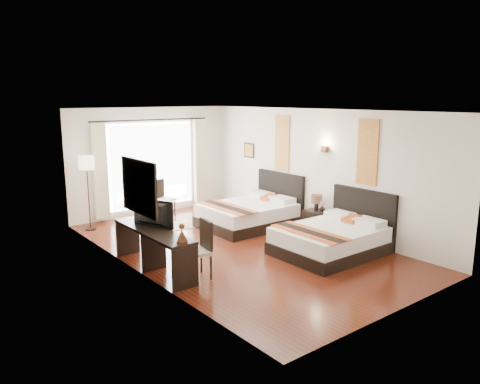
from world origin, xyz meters
TOP-DOWN VIEW (x-y plane):
  - floor at (0.00, 0.00)m, footprint 4.50×7.50m
  - ceiling at (0.00, 0.00)m, footprint 4.50×7.50m
  - wall_headboard at (2.25, 0.00)m, footprint 0.01×7.50m
  - wall_desk at (-2.25, 0.00)m, footprint 0.01×7.50m
  - wall_window at (0.00, 3.75)m, footprint 4.50×0.01m
  - wall_entry at (0.00, -3.75)m, footprint 4.50×0.01m
  - window_glass at (0.00, 3.73)m, footprint 2.40×0.02m
  - sheer_curtain at (0.00, 3.67)m, footprint 2.30×0.02m
  - drape_left at (-1.45, 3.63)m, footprint 0.35×0.14m
  - drape_right at (1.45, 3.63)m, footprint 0.35×0.14m
  - art_panel_near at (2.23, -1.43)m, footprint 0.03×0.50m
  - art_panel_far at (2.23, 1.12)m, footprint 0.03×0.50m
  - wall_sconce at (2.19, -0.31)m, footprint 0.10×0.14m
  - mirror_frame at (-2.22, -0.08)m, footprint 0.04×1.25m
  - mirror_glass at (-2.19, -0.08)m, footprint 0.01×1.12m
  - bed_near at (1.26, -1.43)m, footprint 2.09×1.63m
  - bed_far at (1.23, 1.12)m, footprint 2.15×1.68m
  - nightstand at (2.03, -0.31)m, footprint 0.45×0.56m
  - table_lamp at (2.04, -0.26)m, footprint 0.25×0.25m
  - vase at (2.05, -0.42)m, footprint 0.17×0.17m
  - console_desk at (-1.99, -0.08)m, footprint 0.50×2.20m
  - television at (-1.97, 0.05)m, footprint 0.45×0.86m
  - bronze_figurine at (-1.99, -1.08)m, footprint 0.20×0.20m
  - desk_chair at (-1.59, -0.87)m, footprint 0.53×0.53m
  - floor_lamp at (-1.93, 3.19)m, footprint 0.35×0.35m
  - side_table at (-0.73, 3.23)m, footprint 0.52×0.52m
  - fruit_bowl at (-0.76, 3.23)m, footprint 0.24×0.24m
  - window_chair at (0.04, 3.22)m, footprint 0.56×0.56m
  - jute_rug at (-0.45, 2.22)m, footprint 1.19×0.86m

SIDE VIEW (x-z plane):
  - floor at x=0.00m, z-range -0.01..0.00m
  - jute_rug at x=-0.45m, z-range 0.00..0.01m
  - nightstand at x=2.03m, z-range 0.00..0.53m
  - window_chair at x=0.04m, z-range -0.19..0.77m
  - side_table at x=-0.73m, z-range 0.00..0.60m
  - bed_near at x=1.26m, z-range -0.28..0.90m
  - desk_chair at x=-1.59m, z-range -0.20..0.81m
  - bed_far at x=1.23m, z-range -0.29..0.92m
  - console_desk at x=-1.99m, z-range 0.00..0.76m
  - vase at x=2.05m, z-range 0.50..0.64m
  - fruit_bowl at x=-0.76m, z-range 0.60..0.64m
  - table_lamp at x=2.04m, z-range 0.57..0.96m
  - bronze_figurine at x=-1.99m, z-range 0.75..1.04m
  - television at x=-1.97m, z-range 0.75..1.26m
  - drape_left at x=-1.45m, z-range 0.10..2.46m
  - drape_right at x=1.45m, z-range 0.10..2.46m
  - sheer_curtain at x=0.00m, z-range 0.25..2.35m
  - window_glass at x=0.00m, z-range 0.20..2.40m
  - wall_headboard at x=2.25m, z-range 0.00..2.80m
  - wall_desk at x=-2.25m, z-range 0.00..2.80m
  - wall_window at x=0.00m, z-range 0.00..2.80m
  - wall_entry at x=0.00m, z-range 0.00..2.80m
  - floor_lamp at x=-1.93m, z-range 0.60..2.34m
  - mirror_frame at x=-2.22m, z-range 1.08..2.02m
  - mirror_glass at x=-2.19m, z-range 1.14..1.96m
  - wall_sconce at x=2.19m, z-range 1.85..1.99m
  - art_panel_near at x=2.23m, z-range 1.27..2.62m
  - art_panel_far at x=2.23m, z-range 1.27..2.62m
  - ceiling at x=0.00m, z-range 2.78..2.80m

